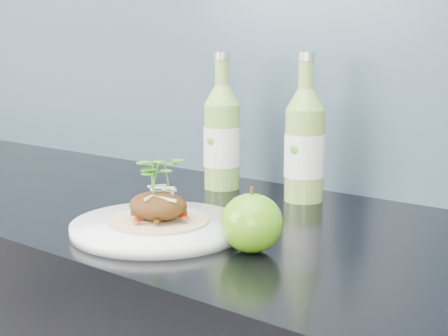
# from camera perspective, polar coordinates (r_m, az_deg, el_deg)

# --- Properties ---
(subway_backsplash) EXTENTS (4.00, 0.02, 0.70)m
(subway_backsplash) POSITION_cam_1_polar(r_m,az_deg,el_deg) (1.25, 8.31, 14.11)
(subway_backsplash) COLOR #6C92AB
(subway_backsplash) RESTS_ON kitchen_counter
(dinner_plate) EXTENTS (0.34, 0.34, 0.02)m
(dinner_plate) POSITION_cam_1_polar(r_m,az_deg,el_deg) (0.96, -6.00, -5.37)
(dinner_plate) COLOR white
(dinner_plate) RESTS_ON kitchen_counter
(pork_taco) EXTENTS (0.15, 0.15, 0.10)m
(pork_taco) POSITION_cam_1_polar(r_m,az_deg,el_deg) (0.95, -6.04, -3.26)
(pork_taco) COLOR tan
(pork_taco) RESTS_ON dinner_plate
(green_apple) EXTENTS (0.09, 0.09, 0.09)m
(green_apple) POSITION_cam_1_polar(r_m,az_deg,el_deg) (0.86, 2.55, -5.05)
(green_apple) COLOR #43880E
(green_apple) RESTS_ON kitchen_counter
(cider_bottle_left) EXTENTS (0.07, 0.08, 0.27)m
(cider_bottle_left) POSITION_cam_1_polar(r_m,az_deg,el_deg) (1.24, -0.19, 2.80)
(cider_bottle_left) COLOR #7FAE48
(cider_bottle_left) RESTS_ON kitchen_counter
(cider_bottle_right) EXTENTS (0.10, 0.10, 0.27)m
(cider_bottle_right) POSITION_cam_1_polar(r_m,az_deg,el_deg) (1.14, 7.37, 2.05)
(cider_bottle_right) COLOR #84AB47
(cider_bottle_right) RESTS_ON kitchen_counter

